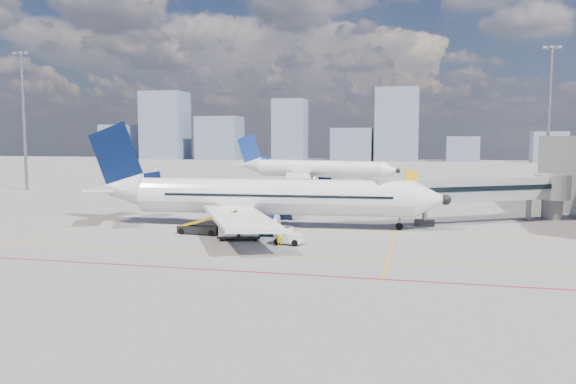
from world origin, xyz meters
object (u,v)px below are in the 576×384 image
main_aircraft (258,197)px  belt_loader (201,228)px  baggage_tug (287,236)px  ramp_worker (280,235)px  cargo_dolly (239,227)px  second_aircraft (312,169)px

main_aircraft → belt_loader: main_aircraft is taller
baggage_tug → ramp_worker: ramp_worker is taller
ramp_worker → baggage_tug: bearing=-10.7°
main_aircraft → ramp_worker: (5.11, -10.80, -2.22)m
cargo_dolly → ramp_worker: cargo_dolly is taller
ramp_worker → belt_loader: bearing=77.7°
main_aircraft → second_aircraft: main_aircraft is taller
baggage_tug → cargo_dolly: (-5.05, 1.17, 0.42)m
cargo_dolly → belt_loader: 5.26m
belt_loader → cargo_dolly: bearing=-19.9°
second_aircraft → baggage_tug: size_ratio=13.88×
main_aircraft → baggage_tug: 11.47m
main_aircraft → belt_loader: size_ratio=6.39×
baggage_tug → cargo_dolly: cargo_dolly is taller
main_aircraft → ramp_worker: main_aircraft is taller
main_aircraft → cargo_dolly: bearing=-90.0°
second_aircraft → belt_loader: (0.33, -62.96, -2.56)m
baggage_tug → belt_loader: belt_loader is taller
main_aircraft → belt_loader: 8.09m
ramp_worker → second_aircraft: bearing=21.0°
ramp_worker → cargo_dolly: bearing=76.9°
main_aircraft → belt_loader: bearing=-127.0°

